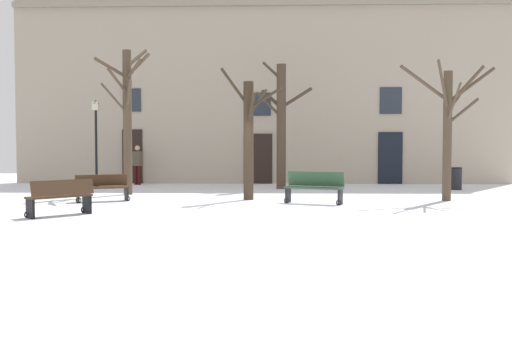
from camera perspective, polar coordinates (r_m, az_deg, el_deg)
ground_plane at (r=16.60m, az=-0.20°, el=-3.43°), size 35.58×35.58×0.00m
building_facade at (r=25.93m, az=0.54°, el=7.97°), size 22.24×0.60×8.24m
tree_left_of_center at (r=18.69m, az=18.60°, el=4.29°), size 3.05×1.28×4.23m
tree_foreground at (r=18.09m, az=-0.72°, el=3.42°), size 1.94×1.64×4.15m
tree_center at (r=22.72m, az=2.49°, el=4.78°), size 2.30×1.33×5.14m
tree_near_facade at (r=20.47m, az=-12.67°, el=5.50°), size 2.02×2.03×5.20m
streetlamp at (r=24.97m, az=-15.62°, el=3.57°), size 0.30×0.30×3.61m
litter_bin at (r=23.48m, az=19.28°, el=-0.75°), size 0.45×0.45×0.87m
bench_far_corner at (r=14.74m, az=-18.87°, el=-2.50°), size 1.43×1.45×0.89m
bench_back_to_back_left at (r=18.20m, az=-15.04°, el=-1.65°), size 1.64×1.10×0.83m
bench_facing_shops at (r=16.99m, az=5.83°, el=-1.63°), size 1.78×1.06×0.96m
person_strolling at (r=25.45m, az=-11.71°, el=0.74°), size 0.44×0.36×1.71m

